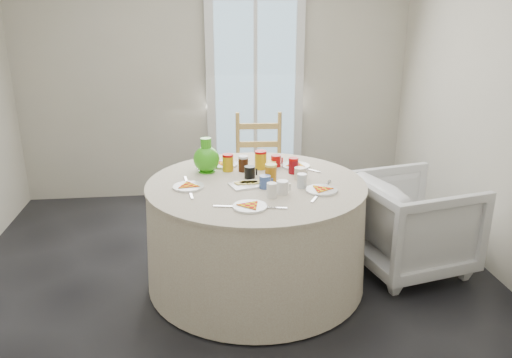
{
  "coord_description": "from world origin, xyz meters",
  "views": [
    {
      "loc": [
        -0.19,
        -3.19,
        1.93
      ],
      "look_at": [
        0.19,
        0.08,
        0.8
      ],
      "focal_mm": 35.0,
      "sensor_mm": 36.0,
      "label": 1
    }
  ],
  "objects": [
    {
      "name": "floor",
      "position": [
        0.0,
        0.0,
        0.0
      ],
      "size": [
        4.0,
        4.0,
        0.0
      ],
      "primitive_type": "plane",
      "color": "black",
      "rests_on": "ground"
    },
    {
      "name": "green_pitcher",
      "position": [
        -0.14,
        0.36,
        0.87
      ],
      "size": [
        0.23,
        0.23,
        0.25
      ],
      "primitive_type": null,
      "rotation": [
        0.0,
        0.0,
        -0.22
      ],
      "color": "green",
      "rests_on": "table"
    },
    {
      "name": "butter_tub",
      "position": [
        0.32,
        0.41,
        0.79
      ],
      "size": [
        0.14,
        0.12,
        0.05
      ],
      "primitive_type": "cube",
      "rotation": [
        0.0,
        0.0,
        -0.19
      ],
      "color": "#147A89",
      "rests_on": "table"
    },
    {
      "name": "wooden_chair",
      "position": [
        0.35,
        1.16,
        0.47
      ],
      "size": [
        0.48,
        0.46,
        1.03
      ],
      "primitive_type": null,
      "rotation": [
        0.0,
        0.0,
        -0.06
      ],
      "color": "tan",
      "rests_on": "floor"
    },
    {
      "name": "place_settings",
      "position": [
        0.19,
        0.08,
        0.77
      ],
      "size": [
        1.39,
        1.39,
        0.02
      ],
      "primitive_type": null,
      "rotation": [
        0.0,
        0.0,
        0.22
      ],
      "color": "silver",
      "rests_on": "table"
    },
    {
      "name": "table",
      "position": [
        0.19,
        0.08,
        0.38
      ],
      "size": [
        1.58,
        1.58,
        0.8
      ],
      "primitive_type": "cylinder",
      "color": "beige",
      "rests_on": "floor"
    },
    {
      "name": "cheese_platter",
      "position": [
        0.14,
        0.02,
        0.77
      ],
      "size": [
        0.3,
        0.23,
        0.03
      ],
      "primitive_type": null,
      "rotation": [
        0.0,
        0.0,
        0.28
      ],
      "color": "silver",
      "rests_on": "table"
    },
    {
      "name": "jar_cluster",
      "position": [
        0.24,
        0.31,
        0.82
      ],
      "size": [
        0.6,
        0.44,
        0.16
      ],
      "primitive_type": null,
      "rotation": [
        0.0,
        0.0,
        -0.35
      ],
      "color": "#996A1C",
      "rests_on": "table"
    },
    {
      "name": "mugs_glasses",
      "position": [
        0.34,
        0.06,
        0.81
      ],
      "size": [
        0.63,
        0.63,
        0.11
      ],
      "primitive_type": null,
      "rotation": [
        0.0,
        0.0,
        0.08
      ],
      "color": "gray",
      "rests_on": "table"
    },
    {
      "name": "glass_door",
      "position": [
        0.4,
        1.95,
        1.05
      ],
      "size": [
        1.0,
        0.08,
        2.1
      ],
      "primitive_type": "cube",
      "color": "silver",
      "rests_on": "floor"
    },
    {
      "name": "wall_back",
      "position": [
        0.0,
        2.0,
        1.3
      ],
      "size": [
        4.0,
        0.02,
        2.6
      ],
      "primitive_type": "cube",
      "color": "#BCB5A3",
      "rests_on": "floor"
    },
    {
      "name": "armchair",
      "position": [
        1.39,
        0.15,
        0.39
      ],
      "size": [
        0.9,
        0.94,
        0.81
      ],
      "primitive_type": "imported",
      "rotation": [
        0.0,
        0.0,
        1.79
      ],
      "color": "silver",
      "rests_on": "floor"
    }
  ]
}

